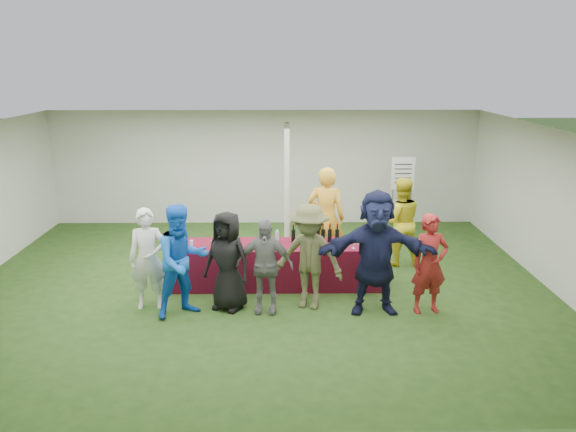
{
  "coord_description": "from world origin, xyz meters",
  "views": [
    {
      "loc": [
        0.39,
        -9.11,
        3.78
      ],
      "look_at": [
        0.51,
        0.04,
        1.25
      ],
      "focal_mm": 35.0,
      "sensor_mm": 36.0,
      "label": 1
    }
  ],
  "objects_px": {
    "customer_5": "(376,252)",
    "customer_6": "(430,264)",
    "dump_bucket": "(373,243)",
    "customer_2": "(227,261)",
    "customer_1": "(182,261)",
    "customer_4": "(309,257)",
    "staff_pourer": "(326,218)",
    "wine_list_sign": "(403,179)",
    "staff_back": "(400,222)",
    "customer_3": "(265,266)",
    "serving_table": "(276,265)",
    "customer_0": "(148,259)"
  },
  "relations": [
    {
      "from": "customer_5",
      "to": "customer_6",
      "type": "xyz_separation_m",
      "value": [
        0.83,
        -0.02,
        -0.18
      ]
    },
    {
      "from": "customer_2",
      "to": "customer_3",
      "type": "relative_size",
      "value": 1.05
    },
    {
      "from": "customer_3",
      "to": "customer_4",
      "type": "height_order",
      "value": "customer_4"
    },
    {
      "from": "customer_3",
      "to": "customer_4",
      "type": "xyz_separation_m",
      "value": [
        0.69,
        0.15,
        0.09
      ]
    },
    {
      "from": "wine_list_sign",
      "to": "customer_4",
      "type": "xyz_separation_m",
      "value": [
        -2.2,
        -3.62,
        -0.47
      ]
    },
    {
      "from": "customer_5",
      "to": "serving_table",
      "type": "bearing_deg",
      "value": 144.43
    },
    {
      "from": "staff_pourer",
      "to": "staff_back",
      "type": "xyz_separation_m",
      "value": [
        1.41,
        0.11,
        -0.11
      ]
    },
    {
      "from": "dump_bucket",
      "to": "customer_2",
      "type": "relative_size",
      "value": 0.15
    },
    {
      "from": "customer_1",
      "to": "customer_4",
      "type": "height_order",
      "value": "customer_1"
    },
    {
      "from": "staff_back",
      "to": "customer_5",
      "type": "height_order",
      "value": "customer_5"
    },
    {
      "from": "staff_pourer",
      "to": "dump_bucket",
      "type": "bearing_deg",
      "value": 135.06
    },
    {
      "from": "customer_1",
      "to": "customer_3",
      "type": "height_order",
      "value": "customer_1"
    },
    {
      "from": "customer_4",
      "to": "customer_1",
      "type": "bearing_deg",
      "value": -152.65
    },
    {
      "from": "dump_bucket",
      "to": "customer_2",
      "type": "bearing_deg",
      "value": -163.26
    },
    {
      "from": "wine_list_sign",
      "to": "dump_bucket",
      "type": "bearing_deg",
      "value": -110.37
    },
    {
      "from": "dump_bucket",
      "to": "customer_1",
      "type": "distance_m",
      "value": 3.18
    },
    {
      "from": "wine_list_sign",
      "to": "customer_6",
      "type": "distance_m",
      "value": 3.86
    },
    {
      "from": "serving_table",
      "to": "staff_pourer",
      "type": "xyz_separation_m",
      "value": [
        0.92,
        0.92,
        0.59
      ]
    },
    {
      "from": "staff_back",
      "to": "customer_6",
      "type": "xyz_separation_m",
      "value": [
        0.02,
        -2.14,
        -0.06
      ]
    },
    {
      "from": "staff_pourer",
      "to": "wine_list_sign",
      "type": "bearing_deg",
      "value": -121.97
    },
    {
      "from": "customer_5",
      "to": "customer_4",
      "type": "bearing_deg",
      "value": 170.23
    },
    {
      "from": "dump_bucket",
      "to": "staff_pourer",
      "type": "distance_m",
      "value": 1.35
    },
    {
      "from": "customer_0",
      "to": "customer_3",
      "type": "height_order",
      "value": "customer_0"
    },
    {
      "from": "customer_4",
      "to": "customer_6",
      "type": "relative_size",
      "value": 1.07
    },
    {
      "from": "wine_list_sign",
      "to": "customer_6",
      "type": "height_order",
      "value": "wine_list_sign"
    },
    {
      "from": "customer_1",
      "to": "customer_6",
      "type": "xyz_separation_m",
      "value": [
        3.77,
        0.05,
        -0.09
      ]
    },
    {
      "from": "customer_2",
      "to": "customer_3",
      "type": "bearing_deg",
      "value": 13.1
    },
    {
      "from": "customer_5",
      "to": "customer_0",
      "type": "bearing_deg",
      "value": 176.62
    },
    {
      "from": "wine_list_sign",
      "to": "customer_3",
      "type": "distance_m",
      "value": 4.78
    },
    {
      "from": "customer_1",
      "to": "customer_4",
      "type": "xyz_separation_m",
      "value": [
        1.93,
        0.24,
        -0.03
      ]
    },
    {
      "from": "dump_bucket",
      "to": "wine_list_sign",
      "type": "relative_size",
      "value": 0.13
    },
    {
      "from": "customer_5",
      "to": "customer_6",
      "type": "distance_m",
      "value": 0.85
    },
    {
      "from": "staff_pourer",
      "to": "customer_5",
      "type": "height_order",
      "value": "customer_5"
    },
    {
      "from": "dump_bucket",
      "to": "customer_0",
      "type": "height_order",
      "value": "customer_0"
    },
    {
      "from": "serving_table",
      "to": "staff_back",
      "type": "xyz_separation_m",
      "value": [
        2.34,
        1.03,
        0.47
      ]
    },
    {
      "from": "wine_list_sign",
      "to": "serving_table",
      "type": "bearing_deg",
      "value": -135.15
    },
    {
      "from": "wine_list_sign",
      "to": "customer_1",
      "type": "relative_size",
      "value": 1.03
    },
    {
      "from": "serving_table",
      "to": "customer_4",
      "type": "height_order",
      "value": "customer_4"
    },
    {
      "from": "customer_1",
      "to": "serving_table",
      "type": "bearing_deg",
      "value": 8.19
    },
    {
      "from": "dump_bucket",
      "to": "customer_3",
      "type": "relative_size",
      "value": 0.16
    },
    {
      "from": "staff_pourer",
      "to": "customer_6",
      "type": "xyz_separation_m",
      "value": [
        1.43,
        -2.03,
        -0.18
      ]
    },
    {
      "from": "dump_bucket",
      "to": "customer_2",
      "type": "xyz_separation_m",
      "value": [
        -2.38,
        -0.72,
        -0.05
      ]
    },
    {
      "from": "dump_bucket",
      "to": "customer_2",
      "type": "distance_m",
      "value": 2.49
    },
    {
      "from": "customer_3",
      "to": "customer_4",
      "type": "distance_m",
      "value": 0.71
    },
    {
      "from": "customer_4",
      "to": "customer_5",
      "type": "bearing_deg",
      "value": 10.56
    },
    {
      "from": "customer_2",
      "to": "customer_4",
      "type": "bearing_deg",
      "value": 26.38
    },
    {
      "from": "staff_pourer",
      "to": "customer_4",
      "type": "distance_m",
      "value": 1.88
    },
    {
      "from": "serving_table",
      "to": "customer_0",
      "type": "distance_m",
      "value": 2.23
    },
    {
      "from": "dump_bucket",
      "to": "customer_5",
      "type": "distance_m",
      "value": 0.88
    },
    {
      "from": "serving_table",
      "to": "dump_bucket",
      "type": "height_order",
      "value": "dump_bucket"
    }
  ]
}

